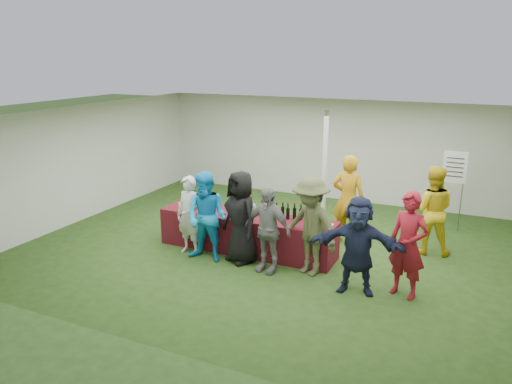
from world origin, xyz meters
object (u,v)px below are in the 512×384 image
at_px(serving_table, 247,233).
at_px(customer_6, 408,245).
at_px(staff_pourer, 348,200).
at_px(customer_4, 310,226).
at_px(wine_list_sign, 454,173).
at_px(customer_2, 241,217).
at_px(staff_back, 431,210).
at_px(customer_0, 189,216).
at_px(dump_bucket, 320,225).
at_px(customer_3, 267,230).
at_px(customer_1, 207,217).
at_px(customer_5, 358,245).

bearing_deg(serving_table, customer_6, -11.37).
xyz_separation_m(staff_pourer, customer_6, (1.49, -1.93, -0.06)).
xyz_separation_m(serving_table, customer_4, (1.49, -0.49, 0.52)).
xyz_separation_m(wine_list_sign, customer_2, (-3.45, -3.53, -0.43)).
bearing_deg(staff_back, staff_pourer, -2.71).
bearing_deg(staff_back, customer_4, 38.29).
height_order(customer_0, customer_4, customer_4).
bearing_deg(customer_6, serving_table, -173.35).
distance_m(staff_pourer, customer_4, 1.79).
bearing_deg(dump_bucket, customer_3, -149.11).
bearing_deg(serving_table, customer_4, -18.31).
xyz_separation_m(staff_back, customer_1, (-3.79, -2.19, -0.02)).
bearing_deg(customer_6, dump_bucket, -176.63).
xyz_separation_m(customer_2, customer_3, (0.63, -0.19, -0.09)).
bearing_deg(serving_table, dump_bucket, -7.94).
relative_size(staff_pourer, customer_1, 1.08).
distance_m(customer_3, customer_5, 1.68).
height_order(staff_pourer, customer_1, staff_pourer).
xyz_separation_m(staff_back, customer_2, (-3.19, -1.97, -0.00)).
xyz_separation_m(customer_0, customer_5, (3.39, -0.25, 0.04)).
bearing_deg(customer_6, staff_back, 104.50).
height_order(serving_table, customer_6, customer_6).
bearing_deg(staff_pourer, customer_3, 65.87).
distance_m(customer_2, customer_4, 1.36).
xyz_separation_m(customer_1, customer_3, (1.23, 0.04, -0.07)).
height_order(dump_bucket, staff_back, staff_back).
bearing_deg(customer_3, staff_back, 48.29).
xyz_separation_m(staff_back, customer_3, (-2.56, -2.16, -0.09)).
bearing_deg(wine_list_sign, customer_5, -106.67).
bearing_deg(customer_1, staff_back, 30.06).
bearing_deg(customer_5, staff_back, 60.42).
distance_m(wine_list_sign, customer_5, 4.05).
distance_m(serving_table, customer_6, 3.29).
distance_m(dump_bucket, customer_2, 1.48).
bearing_deg(customer_4, customer_5, 1.02).
height_order(customer_3, customer_5, customer_5).
xyz_separation_m(customer_4, customer_6, (1.70, -0.15, -0.01)).
relative_size(serving_table, staff_pourer, 1.91).
relative_size(customer_5, customer_6, 0.93).
xyz_separation_m(dump_bucket, customer_0, (-2.55, -0.38, -0.05)).
relative_size(customer_1, customer_2, 0.98).
distance_m(staff_back, customer_2, 3.75).
distance_m(customer_1, customer_6, 3.66).
relative_size(dump_bucket, customer_0, 0.14).
bearing_deg(customer_0, customer_1, -6.36).
height_order(customer_2, customer_3, customer_2).
xyz_separation_m(wine_list_sign, staff_back, (-0.26, -1.56, -0.43)).
bearing_deg(staff_pourer, customer_5, 110.04).
bearing_deg(customer_6, customer_5, -147.18).
distance_m(customer_1, customer_5, 2.90).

